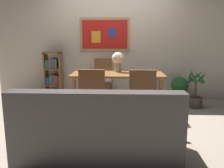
% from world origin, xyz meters
% --- Properties ---
extents(ground_plane, '(12.00, 12.00, 0.00)m').
position_xyz_m(ground_plane, '(0.00, 0.00, 0.00)').
color(ground_plane, tan).
extents(wall_back_with_painting, '(5.20, 0.14, 2.60)m').
position_xyz_m(wall_back_with_painting, '(-0.00, 1.42, 1.30)').
color(wall_back_with_painting, beige).
rests_on(wall_back_with_painting, ground_plane).
extents(dining_table, '(1.61, 0.86, 0.74)m').
position_xyz_m(dining_table, '(0.09, 0.37, 0.64)').
color(dining_table, brown).
rests_on(dining_table, ground_plane).
extents(dining_chair_far_left, '(0.40, 0.41, 0.91)m').
position_xyz_m(dining_chair_far_left, '(-0.23, 1.14, 0.54)').
color(dining_chair_far_left, brown).
rests_on(dining_chair_far_left, ground_plane).
extents(dining_chair_near_left, '(0.40, 0.41, 0.91)m').
position_xyz_m(dining_chair_near_left, '(-0.27, -0.41, 0.54)').
color(dining_chair_near_left, brown).
rests_on(dining_chair_near_left, ground_plane).
extents(dining_chair_near_right, '(0.40, 0.41, 0.91)m').
position_xyz_m(dining_chair_near_right, '(0.46, -0.42, 0.54)').
color(dining_chair_near_right, brown).
rests_on(dining_chair_near_right, ground_plane).
extents(leather_couch, '(1.80, 0.84, 0.84)m').
position_xyz_m(leather_couch, '(-0.10, -1.33, 0.31)').
color(leather_couch, '#514C4C').
rests_on(leather_couch, ground_plane).
extents(bookshelf, '(0.36, 0.28, 1.05)m').
position_xyz_m(bookshelf, '(-1.29, 1.12, 0.49)').
color(bookshelf, brown).
rests_on(bookshelf, ground_plane).
extents(potted_ivy, '(0.36, 0.36, 0.53)m').
position_xyz_m(potted_ivy, '(1.39, 1.15, 0.29)').
color(potted_ivy, '#4C4742').
rests_on(potted_ivy, ground_plane).
extents(potted_palm, '(0.39, 0.37, 0.76)m').
position_xyz_m(potted_palm, '(1.61, 0.74, 0.29)').
color(potted_palm, '#4C4742').
rests_on(potted_palm, ground_plane).
extents(flower_vase, '(0.22, 0.22, 0.36)m').
position_xyz_m(flower_vase, '(0.09, 0.45, 0.96)').
color(flower_vase, tan).
rests_on(flower_vase, dining_table).
extents(tv_remote, '(0.16, 0.06, 0.02)m').
position_xyz_m(tv_remote, '(0.42, 0.16, 0.75)').
color(tv_remote, black).
rests_on(tv_remote, dining_table).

